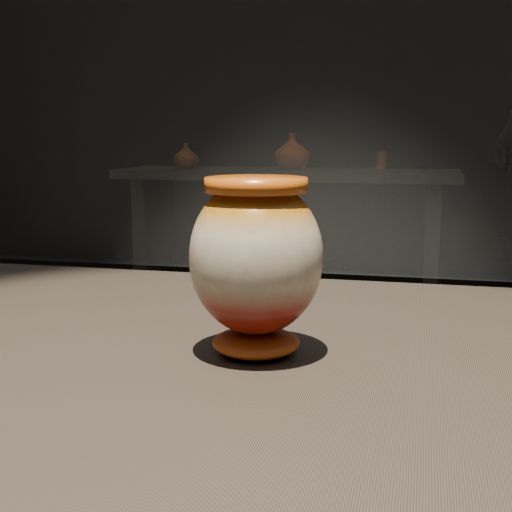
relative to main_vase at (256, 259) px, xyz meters
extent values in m
cube|color=black|center=(-0.08, 5.00, 0.60)|extent=(8.00, 3.20, 0.04)
cube|color=black|center=(-0.08, 0.00, -0.13)|extent=(2.00, 0.80, 0.05)
ellipsoid|color=maroon|center=(0.00, 0.00, -0.09)|extent=(0.11, 0.11, 0.03)
ellipsoid|color=beige|center=(0.00, 0.00, 0.00)|extent=(0.17, 0.17, 0.16)
cylinder|color=#B96C11|center=(0.00, 0.00, 0.08)|extent=(0.13, 0.13, 0.01)
cube|color=black|center=(-0.63, 3.46, -0.13)|extent=(2.00, 0.60, 0.05)
cube|color=black|center=(-1.48, 3.46, -0.58)|extent=(0.08, 0.50, 0.85)
cube|color=black|center=(0.22, 3.46, -0.58)|extent=(0.08, 0.50, 0.85)
imported|color=#8B3F14|center=(-1.24, 3.41, -0.03)|extent=(0.20, 0.20, 0.15)
imported|color=maroon|center=(-0.60, 3.45, 0.00)|extent=(0.29, 0.29, 0.21)
cylinder|color=#8B3F14|center=(-0.08, 3.50, -0.05)|extent=(0.06, 0.06, 0.11)
camera|label=1|loc=(0.17, -0.71, 0.13)|focal=50.00mm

